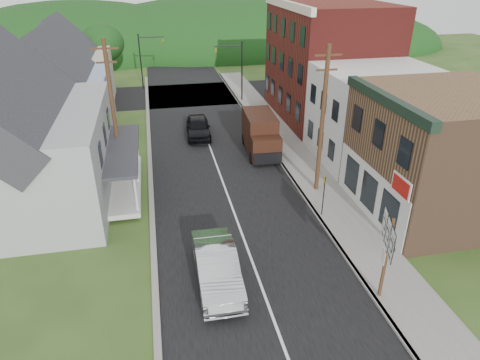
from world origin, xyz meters
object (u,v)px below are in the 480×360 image
silver_sedan (217,267)px  route_sign_cluster (387,247)px  dark_sedan (198,127)px  warning_sign (324,189)px  delivery_van (261,134)px

silver_sedan → route_sign_cluster: 7.26m
route_sign_cluster → dark_sedan: bearing=123.5°
dark_sedan → warning_sign: bearing=-65.4°
silver_sedan → warning_sign: warning_sign is taller
silver_sedan → delivery_van: size_ratio=0.97×
silver_sedan → dark_sedan: size_ratio=1.09×
silver_sedan → dark_sedan: silver_sedan is taller
warning_sign → delivery_van: bearing=119.8°
silver_sedan → delivery_van: (5.49, 13.93, 0.62)m
silver_sedan → dark_sedan: bearing=86.4°
delivery_van → warning_sign: (1.17, -9.60, 0.29)m
silver_sedan → warning_sign: size_ratio=2.05×
silver_sedan → route_sign_cluster: bearing=-19.2°
dark_sedan → delivery_van: (4.21, -4.25, 0.67)m
dark_sedan → route_sign_cluster: 21.31m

